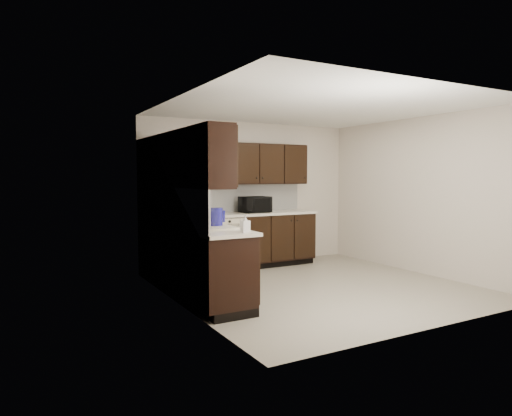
# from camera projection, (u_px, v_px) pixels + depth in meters

# --- Properties ---
(floor) EXTENTS (4.00, 4.00, 0.00)m
(floor) POSITION_uv_depth(u_px,v_px,m) (317.00, 287.00, 6.43)
(floor) COLOR gray
(floor) RESTS_ON ground
(ceiling) EXTENTS (4.00, 4.00, 0.00)m
(ceiling) POSITION_uv_depth(u_px,v_px,m) (319.00, 108.00, 6.25)
(ceiling) COLOR white
(ceiling) RESTS_ON wall_back
(wall_back) EXTENTS (4.00, 0.02, 2.50)m
(wall_back) POSITION_uv_depth(u_px,v_px,m) (250.00, 194.00, 8.08)
(wall_back) COLOR #BFB2A3
(wall_back) RESTS_ON floor
(wall_left) EXTENTS (0.02, 4.00, 2.50)m
(wall_left) POSITION_uv_depth(u_px,v_px,m) (182.00, 202.00, 5.37)
(wall_left) COLOR #BFB2A3
(wall_left) RESTS_ON floor
(wall_right) EXTENTS (0.02, 4.00, 2.50)m
(wall_right) POSITION_uv_depth(u_px,v_px,m) (419.00, 195.00, 7.32)
(wall_right) COLOR #BFB2A3
(wall_right) RESTS_ON floor
(wall_front) EXTENTS (4.00, 0.02, 2.50)m
(wall_front) POSITION_uv_depth(u_px,v_px,m) (438.00, 207.00, 4.60)
(wall_front) COLOR #BFB2A3
(wall_front) RESTS_ON floor
(lower_cabinets) EXTENTS (3.00, 2.80, 0.90)m
(lower_cabinets) POSITION_uv_depth(u_px,v_px,m) (219.00, 252.00, 6.88)
(lower_cabinets) COLOR black
(lower_cabinets) RESTS_ON floor
(countertop) EXTENTS (3.03, 2.83, 0.04)m
(countertop) POSITION_uv_depth(u_px,v_px,m) (219.00, 219.00, 6.84)
(countertop) COLOR beige
(countertop) RESTS_ON lower_cabinets
(backsplash) EXTENTS (3.00, 2.80, 0.48)m
(backsplash) POSITION_uv_depth(u_px,v_px,m) (201.00, 201.00, 6.90)
(backsplash) COLOR white
(backsplash) RESTS_ON countertop
(upper_cabinets) EXTENTS (3.00, 2.80, 0.70)m
(upper_cabinets) POSITION_uv_depth(u_px,v_px,m) (211.00, 162.00, 6.82)
(upper_cabinets) COLOR black
(upper_cabinets) RESTS_ON wall_back
(dishwasher) EXTENTS (0.58, 0.04, 0.78)m
(dishwasher) POSITION_uv_depth(u_px,v_px,m) (229.00, 240.00, 7.28)
(dishwasher) COLOR beige
(dishwasher) RESTS_ON lower_cabinets
(sink) EXTENTS (0.54, 0.82, 0.42)m
(sink) POSITION_uv_depth(u_px,v_px,m) (207.00, 232.00, 5.54)
(sink) COLOR beige
(sink) RESTS_ON countertop
(microwave) EXTENTS (0.50, 0.34, 0.27)m
(microwave) POSITION_uv_depth(u_px,v_px,m) (255.00, 205.00, 7.76)
(microwave) COLOR black
(microwave) RESTS_ON countertop
(soap_bottle_a) EXTENTS (0.09, 0.09, 0.19)m
(soap_bottle_a) POSITION_uv_depth(u_px,v_px,m) (245.00, 224.00, 5.03)
(soap_bottle_a) COLOR gray
(soap_bottle_a) RESTS_ON countertop
(soap_bottle_b) EXTENTS (0.10, 0.10, 0.21)m
(soap_bottle_b) POSITION_uv_depth(u_px,v_px,m) (177.00, 215.00, 6.07)
(soap_bottle_b) COLOR gray
(soap_bottle_b) RESTS_ON countertop
(toaster_oven) EXTENTS (0.47, 0.42, 0.24)m
(toaster_oven) POSITION_uv_depth(u_px,v_px,m) (171.00, 208.00, 7.03)
(toaster_oven) COLOR silver
(toaster_oven) RESTS_ON countertop
(storage_bin) EXTENTS (0.53, 0.47, 0.17)m
(storage_bin) POSITION_uv_depth(u_px,v_px,m) (200.00, 219.00, 5.72)
(storage_bin) COLOR silver
(storage_bin) RESTS_ON countertop
(blue_pitcher) EXTENTS (0.19, 0.19, 0.24)m
(blue_pitcher) POSITION_uv_depth(u_px,v_px,m) (216.00, 218.00, 5.52)
(blue_pitcher) COLOR #120F8B
(blue_pitcher) RESTS_ON countertop
(teal_tumbler) EXTENTS (0.10, 0.10, 0.18)m
(teal_tumbler) POSITION_uv_depth(u_px,v_px,m) (190.00, 213.00, 6.57)
(teal_tumbler) COLOR #0D8F99
(teal_tumbler) RESTS_ON countertop
(paper_towel_roll) EXTENTS (0.17, 0.17, 0.34)m
(paper_towel_roll) POSITION_uv_depth(u_px,v_px,m) (178.00, 206.00, 6.77)
(paper_towel_roll) COLOR white
(paper_towel_roll) RESTS_ON countertop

